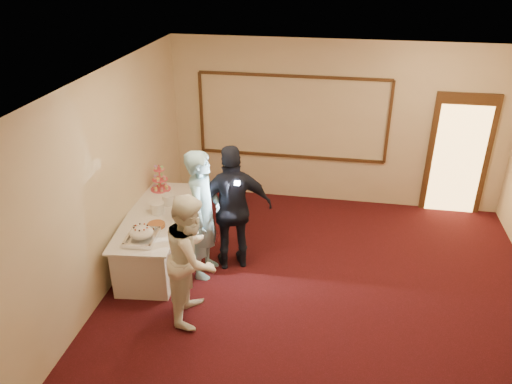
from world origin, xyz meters
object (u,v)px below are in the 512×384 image
pavlova_tray (142,234)px  tart (156,226)px  woman (192,258)px  man (204,214)px  guest (233,209)px  buffet_table (157,236)px  plate_stack_a (157,208)px  cupcake_stand (160,180)px  plate_stack_b (168,199)px

pavlova_tray → tart: 0.37m
tart → woman: 1.12m
man → guest: bearing=-52.8°
buffet_table → plate_stack_a: plate_stack_a is taller
plate_stack_a → guest: 1.18m
woman → cupcake_stand: bearing=26.7°
man → guest: size_ratio=1.00×
pavlova_tray → man: size_ratio=0.29×
buffet_table → tart: size_ratio=7.75×
buffet_table → woman: (0.93, -1.16, 0.49)m
pavlova_tray → cupcake_stand: 1.56m
plate_stack_b → tart: bearing=-85.3°
plate_stack_a → man: 0.85m
plate_stack_a → guest: bearing=-1.1°
man → guest: man is taller
cupcake_stand → man: 1.47m
man → buffet_table: bearing=78.8°
pavlova_tray → guest: 1.35m
plate_stack_b → woman: 1.73m
pavlova_tray → woman: bearing=-27.7°
cupcake_stand → woman: 2.29m
pavlova_tray → woman: size_ratio=0.33×
buffet_table → man: bearing=-15.0°
cupcake_stand → plate_stack_a: 0.82m
tart → woman: size_ratio=0.17×
plate_stack_a → woman: size_ratio=0.12×
cupcake_stand → man: size_ratio=0.25×
woman → guest: 1.22m
cupcake_stand → guest: bearing=-29.6°
pavlova_tray → cupcake_stand: cupcake_stand is taller
tart → man: (0.67, 0.13, 0.18)m
buffet_table → cupcake_stand: bearing=104.1°
pavlova_tray → man: man is taller
cupcake_stand → guest: guest is taller
plate_stack_a → plate_stack_b: bearing=77.8°
buffet_table → cupcake_stand: (-0.21, 0.83, 0.56)m
cupcake_stand → guest: (1.41, -0.80, 0.03)m
buffet_table → pavlova_tray: bearing=-83.8°
plate_stack_a → plate_stack_b: size_ratio=1.06×
man → plate_stack_b: bearing=55.5°
woman → pavlova_tray: bearing=59.1°
pavlova_tray → plate_stack_b: size_ratio=2.90×
man → pavlova_tray: bearing=126.8°
cupcake_stand → man: man is taller
cupcake_stand → tart: 1.24m
plate_stack_b → man: bearing=-38.3°
tart → plate_stack_b: bearing=94.7°
cupcake_stand → guest: size_ratio=0.25×
plate_stack_a → guest: (1.18, -0.02, 0.12)m
cupcake_stand → woman: (1.14, -1.98, -0.07)m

